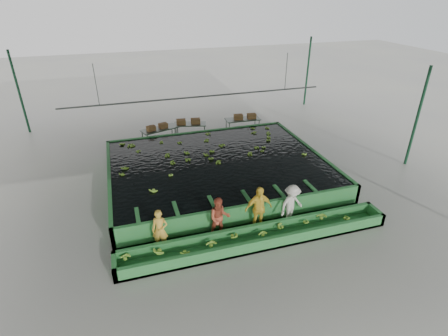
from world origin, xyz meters
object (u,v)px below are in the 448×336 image
object	(u,v)px
packing_table_left	(160,136)
box_stack_right	(245,119)
sorting_trough	(258,238)
box_stack_mid	(188,124)
flotation_tank	(218,169)
packing_table_mid	(190,130)
packing_table_right	(242,126)
worker_b	(219,218)
worker_c	(258,209)
box_stack_left	(157,129)
worker_a	(160,230)
worker_d	(292,204)

from	to	relation	value
packing_table_left	box_stack_right	distance (m)	5.25
sorting_trough	box_stack_mid	xyz separation A→B (m)	(-0.28, 10.38, 0.63)
sorting_trough	packing_table_left	xyz separation A→B (m)	(-2.03, 9.97, 0.23)
flotation_tank	box_stack_right	world-z (taller)	box_stack_right
packing_table_mid	packing_table_right	world-z (taller)	packing_table_right
worker_b	worker_c	distance (m)	1.51
box_stack_mid	box_stack_left	bearing A→B (deg)	-165.07
worker_a	packing_table_mid	xyz separation A→B (m)	(3.14, 9.62, -0.32)
worker_c	box_stack_right	xyz separation A→B (m)	(2.88, 9.23, 0.05)
packing_table_mid	box_stack_left	distance (m)	2.13
sorting_trough	box_stack_left	bearing A→B (deg)	102.46
worker_c	box_stack_left	distance (m)	9.41
worker_b	worker_d	distance (m)	2.86
worker_a	box_stack_right	xyz separation A→B (m)	(6.52, 9.23, 0.20)
worker_b	box_stack_mid	size ratio (longest dim) A/B	1.15
worker_b	box_stack_left	size ratio (longest dim) A/B	1.32
packing_table_mid	worker_b	bearing A→B (deg)	-95.98
worker_b	packing_table_right	bearing A→B (deg)	73.30
packing_table_left	packing_table_right	distance (m)	5.10
packing_table_right	box_stack_mid	distance (m)	3.38
packing_table_left	box_stack_mid	world-z (taller)	box_stack_mid
worker_d	flotation_tank	bearing A→B (deg)	93.11
flotation_tank	worker_b	distance (m)	4.48
worker_d	packing_table_right	bearing A→B (deg)	63.35
packing_table_left	worker_a	bearing A→B (deg)	-98.05
worker_b	box_stack_right	distance (m)	10.22
box_stack_left	box_stack_right	distance (m)	5.38
worker_a	worker_d	distance (m)	5.00
worker_c	box_stack_left	size ratio (longest dim) A/B	1.48
sorting_trough	worker_b	bearing A→B (deg)	146.22
worker_b	packing_table_right	world-z (taller)	worker_b
flotation_tank	packing_table_mid	world-z (taller)	flotation_tank
packing_table_left	box_stack_mid	distance (m)	1.85
sorting_trough	packing_table_mid	size ratio (longest dim) A/B	5.17
packing_table_right	box_stack_right	distance (m)	0.50
worker_b	flotation_tank	bearing A→B (deg)	82.39
box_stack_left	box_stack_mid	xyz separation A→B (m)	(1.91, 0.51, -0.08)
box_stack_right	box_stack_left	bearing A→B (deg)	-178.33
flotation_tank	box_stack_mid	xyz separation A→B (m)	(-0.28, 5.28, 0.43)
box_stack_left	flotation_tank	bearing A→B (deg)	-65.45
box_stack_left	box_stack_mid	distance (m)	1.97
flotation_tank	packing_table_mid	distance (m)	5.32
worker_c	box_stack_left	bearing A→B (deg)	103.91
sorting_trough	box_stack_left	size ratio (longest dim) A/B	8.15
box_stack_left	worker_b	bearing A→B (deg)	-83.80
worker_b	box_stack_right	xyz separation A→B (m)	(4.39, 9.23, 0.15)
sorting_trough	box_stack_right	bearing A→B (deg)	72.35
box_stack_mid	worker_c	bearing A→B (deg)	-86.51
box_stack_left	box_stack_right	bearing A→B (deg)	1.67
sorting_trough	worker_c	bearing A→B (deg)	68.93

